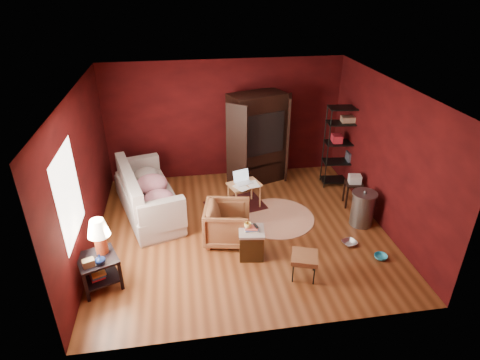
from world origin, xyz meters
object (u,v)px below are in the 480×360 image
object	(u,v)px
sofa	(147,194)
laptop_desk	(244,186)
armchair	(228,222)
wire_shelving	(346,143)
tv_armoire	(257,137)
side_table	(98,247)
hamper	(251,242)

from	to	relation	value
sofa	laptop_desk	xyz separation A→B (m)	(2.01, -0.04, 0.04)
sofa	laptop_desk	distance (m)	2.01
armchair	wire_shelving	bearing A→B (deg)	-46.67
laptop_desk	tv_armoire	xyz separation A→B (m)	(0.50, 1.17, 0.61)
side_table	wire_shelving	bearing A→B (deg)	27.58
side_table	hamper	distance (m)	2.53
laptop_desk	wire_shelving	world-z (taller)	wire_shelving
sofa	armchair	distance (m)	1.93
armchair	side_table	bearing A→B (deg)	122.57
sofa	hamper	distance (m)	2.54
armchair	hamper	bearing A→B (deg)	-134.19
hamper	laptop_desk	world-z (taller)	laptop_desk
hamper	tv_armoire	world-z (taller)	tv_armoire
sofa	laptop_desk	size ratio (longest dim) A/B	2.88
armchair	side_table	xyz separation A→B (m)	(-2.13, -0.82, 0.28)
armchair	hamper	xyz separation A→B (m)	(0.35, -0.52, -0.13)
side_table	laptop_desk	xyz separation A→B (m)	(2.63, 1.97, -0.19)
wire_shelving	sofa	bearing A→B (deg)	-165.85
laptop_desk	tv_armoire	bearing A→B (deg)	48.87
laptop_desk	wire_shelving	bearing A→B (deg)	-2.46
armchair	laptop_desk	distance (m)	1.26
side_table	laptop_desk	size ratio (longest dim) A/B	1.43
side_table	hamper	bearing A→B (deg)	6.97
sofa	laptop_desk	bearing A→B (deg)	-108.14
hamper	tv_armoire	bearing A→B (deg)	77.22
side_table	sofa	bearing A→B (deg)	72.93
sofa	hamper	bearing A→B (deg)	-149.43
side_table	wire_shelving	distance (m)	5.75
armchair	wire_shelving	xyz separation A→B (m)	(2.96, 1.83, 0.62)
laptop_desk	hamper	bearing A→B (deg)	-113.06
sofa	side_table	world-z (taller)	side_table
hamper	wire_shelving	world-z (taller)	wire_shelving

